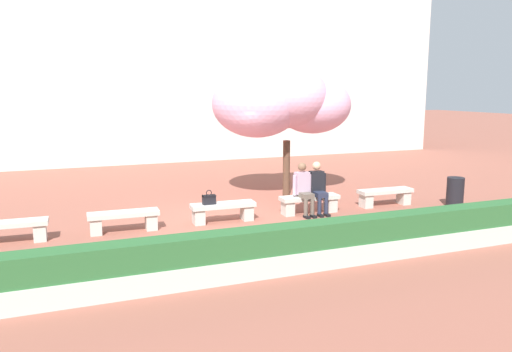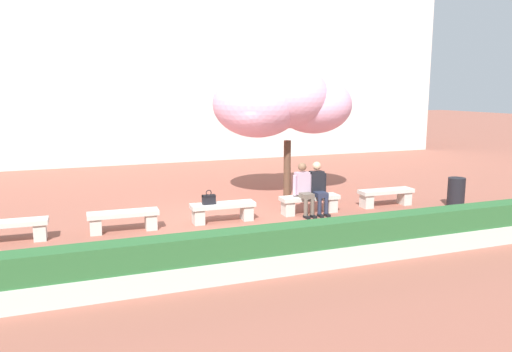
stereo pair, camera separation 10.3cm
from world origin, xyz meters
name	(u,v)px [view 1 (the left image)]	position (x,y,z in m)	size (l,w,h in m)	color
ground_plane	(223,222)	(0.00, 0.00, 0.00)	(100.00, 100.00, 0.00)	#8E5142
building_facade	(139,41)	(0.00, 11.91, 5.13)	(28.00, 4.00, 10.26)	beige
stone_bench_west_end	(8,229)	(-4.52, 0.00, 0.29)	(1.52, 0.47, 0.45)	#BCB7AD
stone_bench_near_west	(124,219)	(-2.26, 0.00, 0.29)	(1.52, 0.47, 0.45)	#BCB7AD
stone_bench_center	(223,210)	(0.00, 0.00, 0.29)	(1.52, 0.47, 0.45)	#BCB7AD
stone_bench_near_east	(309,202)	(2.26, 0.00, 0.29)	(1.52, 0.47, 0.45)	#BCB7AD
stone_bench_east_end	(385,195)	(4.52, 0.00, 0.29)	(1.52, 0.47, 0.45)	#BCB7AD
person_seated_left	(304,187)	(2.06, -0.05, 0.70)	(0.51, 0.68, 1.29)	black
person_seated_right	(318,186)	(2.46, -0.05, 0.70)	(0.51, 0.70, 1.29)	black
handbag	(209,199)	(-0.34, -0.01, 0.58)	(0.30, 0.15, 0.34)	black
cherry_tree_main	(282,102)	(2.49, 2.22, 2.70)	(4.05, 2.71, 3.73)	#513828
planter_hedge_foreground	(285,249)	(0.00, -3.45, 0.39)	(14.45, 0.50, 0.80)	#BCB7AD
trash_bin	(455,192)	(6.17, -0.76, 0.39)	(0.44, 0.44, 0.78)	black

